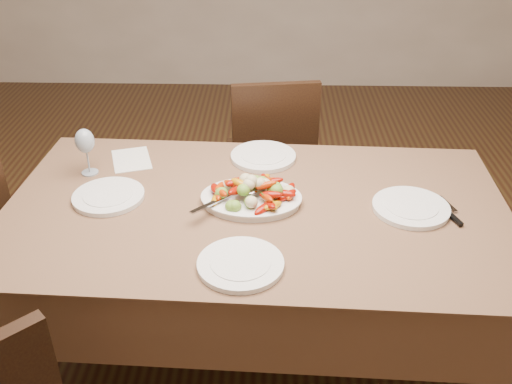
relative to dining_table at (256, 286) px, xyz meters
The scene contains 13 objects.
floor 0.53m from the dining_table, 128.33° to the left, with size 6.00×6.00×0.00m, color #3A2411.
dining_table is the anchor object (origin of this frame).
chair_far 0.95m from the dining_table, 87.20° to the left, with size 0.42×0.42×0.95m, color black, non-canonical shape.
serving_platter 0.39m from the dining_table, 126.24° to the left, with size 0.36×0.26×0.02m, color white.
roasted_vegetables 0.45m from the dining_table, 126.24° to the left, with size 0.29×0.20×0.09m, color #820B02, non-canonical shape.
serving_spoon 0.44m from the dining_table, behind, with size 0.28×0.06×0.03m, color #9EA0A8, non-canonical shape.
plate_left 0.68m from the dining_table, behind, with size 0.27×0.27×0.02m, color white.
plate_right 0.68m from the dining_table, ahead, with size 0.28×0.28×0.02m, color white.
plate_far 0.54m from the dining_table, 86.88° to the left, with size 0.27×0.27×0.02m, color white.
plate_near 0.52m from the dining_table, 96.33° to the right, with size 0.27×0.27×0.02m, color white.
wine_glass 0.86m from the dining_table, 161.04° to the left, with size 0.08×0.08×0.20m, color #8C99A5, non-canonical shape.
menu_card 0.74m from the dining_table, 146.70° to the left, with size 0.15×0.21×0.00m, color silver.
table_knife 0.80m from the dining_table, ahead, with size 0.02×0.20×0.01m, color #9EA0A8, non-canonical shape.
Camera 1 is at (0.27, -2.04, 1.88)m, focal length 40.00 mm.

